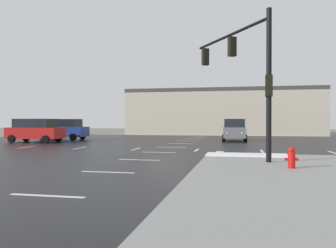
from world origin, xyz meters
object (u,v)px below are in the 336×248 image
(traffic_signal_mast, at_px, (245,65))
(fire_hydrant, at_px, (292,157))
(suv_grey, at_px, (234,129))
(suv_red, at_px, (35,130))
(suv_blue, at_px, (63,129))

(traffic_signal_mast, relative_size, fire_hydrant, 8.13)
(fire_hydrant, distance_m, suv_grey, 19.58)
(suv_red, xyz_separation_m, suv_grey, (16.87, 5.80, 0.00))
(traffic_signal_mast, xyz_separation_m, suv_red, (-17.54, 10.36, -3.38))
(traffic_signal_mast, height_order, fire_hydrant, traffic_signal_mast)
(traffic_signal_mast, relative_size, suv_red, 1.32)
(suv_grey, bearing_deg, suv_blue, -85.16)
(suv_grey, bearing_deg, traffic_signal_mast, 1.41)
(suv_red, relative_size, suv_grey, 1.01)
(traffic_signal_mast, distance_m, fire_hydrant, 5.37)
(fire_hydrant, xyz_separation_m, suv_red, (-19.16, 13.64, 0.55))
(suv_grey, relative_size, suv_blue, 1.00)
(suv_red, distance_m, suv_blue, 4.13)
(fire_hydrant, bearing_deg, suv_grey, 96.73)
(fire_hydrant, relative_size, suv_blue, 0.16)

